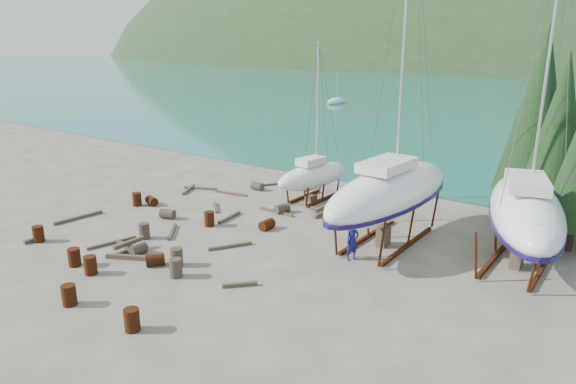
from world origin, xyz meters
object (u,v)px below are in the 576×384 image
Objects in this scene: large_sailboat_far at (525,210)px; small_sailboat_shore at (314,175)px; large_sailboat_near at (390,191)px; worker at (352,241)px.

small_sailboat_shore is at bearing 150.24° from large_sailboat_far.
small_sailboat_shore is at bearing 154.09° from large_sailboat_near.
large_sailboat_far is 8.23m from worker.
large_sailboat_near reaches higher than large_sailboat_far.
large_sailboat_far is at bearing -31.10° from worker.
small_sailboat_shore reaches higher than worker.
large_sailboat_far reaches higher than small_sailboat_shore.
small_sailboat_shore is 5.31× the size of worker.
small_sailboat_shore is (-7.53, 4.17, -1.15)m from large_sailboat_near.
large_sailboat_far reaches higher than worker.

